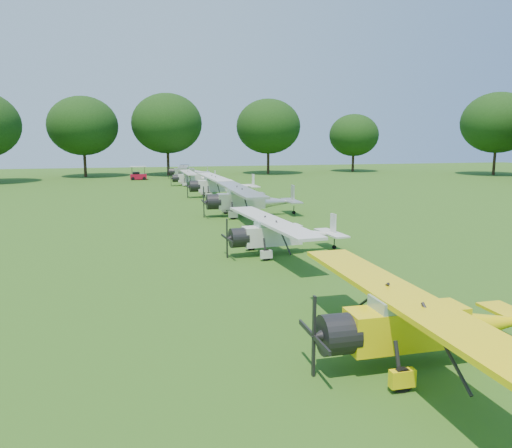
{
  "coord_description": "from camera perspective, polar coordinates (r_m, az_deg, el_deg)",
  "views": [
    {
      "loc": [
        -7.21,
        -24.39,
        6.07
      ],
      "look_at": [
        -0.97,
        1.54,
        1.4
      ],
      "focal_mm": 35.0,
      "sensor_mm": 36.0,
      "label": 1
    }
  ],
  "objects": [
    {
      "name": "ground",
      "position": [
        26.15,
        2.86,
        -3.5
      ],
      "size": [
        160.0,
        160.0,
        0.0
      ],
      "primitive_type": "plane",
      "color": "#1D4C13",
      "rests_on": "ground"
    },
    {
      "name": "tree_belt",
      "position": [
        26.89,
        10.46,
        13.95
      ],
      "size": [
        137.36,
        130.27,
        14.52
      ],
      "color": "black",
      "rests_on": "ground"
    },
    {
      "name": "aircraft_2",
      "position": [
        14.32,
        18.6,
        -10.25
      ],
      "size": [
        6.84,
        10.86,
        2.15
      ],
      "rotation": [
        0.0,
        0.0,
        0.01
      ],
      "color": "yellow",
      "rests_on": "ground"
    },
    {
      "name": "aircraft_3",
      "position": [
        26.12,
        2.84,
        -0.87
      ],
      "size": [
        6.44,
        10.26,
        2.01
      ],
      "rotation": [
        0.0,
        0.0,
        0.1
      ],
      "color": "silver",
      "rests_on": "ground"
    },
    {
      "name": "aircraft_4",
      "position": [
        38.66,
        -0.91,
        2.97
      ],
      "size": [
        7.57,
        12.01,
        2.38
      ],
      "rotation": [
        0.0,
        0.0,
        0.0
      ],
      "color": "silver",
      "rests_on": "ground"
    },
    {
      "name": "aircraft_5",
      "position": [
        51.23,
        -4.13,
        4.61
      ],
      "size": [
        7.36,
        11.71,
        2.31
      ],
      "rotation": [
        0.0,
        0.0,
        0.04
      ],
      "color": "silver",
      "rests_on": "ground"
    },
    {
      "name": "aircraft_6",
      "position": [
        63.82,
        -7.24,
        5.38
      ],
      "size": [
        5.99,
        9.51,
        1.88
      ],
      "rotation": [
        0.0,
        0.0,
        0.01
      ],
      "color": "silver",
      "rests_on": "ground"
    },
    {
      "name": "aircraft_7",
      "position": [
        75.25,
        -7.85,
        6.08
      ],
      "size": [
        6.28,
        9.97,
        1.96
      ],
      "rotation": [
        0.0,
        0.0,
        -0.14
      ],
      "color": "silver",
      "rests_on": "ground"
    },
    {
      "name": "golf_cart",
      "position": [
        73.64,
        -13.32,
        5.44
      ],
      "size": [
        2.3,
        1.46,
        1.93
      ],
      "rotation": [
        0.0,
        0.0,
        -0.01
      ],
      "color": "#A30B24",
      "rests_on": "ground"
    }
  ]
}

